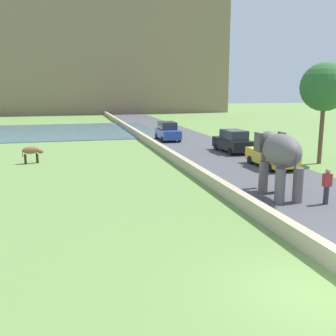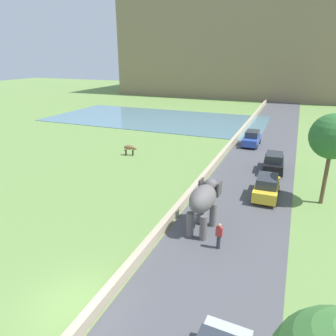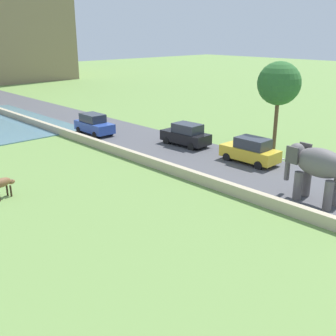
% 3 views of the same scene
% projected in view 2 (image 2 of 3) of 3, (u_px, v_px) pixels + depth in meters
% --- Properties ---
extents(ground_plane, '(220.00, 220.00, 0.00)m').
position_uv_depth(ground_plane, '(73.00, 306.00, 13.51)').
color(ground_plane, '#6B8E47').
extents(road_surface, '(7.00, 120.00, 0.06)m').
position_uv_depth(road_surface, '(254.00, 171.00, 29.08)').
color(road_surface, '#4C4C51').
rests_on(road_surface, ground).
extents(barrier_wall, '(0.40, 110.00, 0.63)m').
position_uv_depth(barrier_wall, '(209.00, 170.00, 28.60)').
color(barrier_wall, tan).
rests_on(barrier_wall, ground).
extents(lake, '(36.00, 18.00, 0.08)m').
position_uv_depth(lake, '(156.00, 119.00, 52.89)').
color(lake, slate).
rests_on(lake, ground).
extents(hill_distant, '(64.00, 28.00, 26.61)m').
position_uv_depth(hill_distant, '(249.00, 43.00, 82.33)').
color(hill_distant, '#897556').
rests_on(hill_distant, ground).
extents(elephant, '(1.59, 3.51, 2.99)m').
position_uv_depth(elephant, '(204.00, 200.00, 18.71)').
color(elephant, '#605B5B').
rests_on(elephant, ground).
extents(person_beside_elephant, '(0.36, 0.22, 1.63)m').
position_uv_depth(person_beside_elephant, '(219.00, 236.00, 17.16)').
color(person_beside_elephant, '#33333D').
rests_on(person_beside_elephant, ground).
extents(car_blue, '(1.84, 4.02, 1.80)m').
position_uv_depth(car_blue, '(252.00, 139.00, 36.96)').
color(car_blue, '#2D4CA8').
rests_on(car_blue, ground).
extents(car_black, '(1.95, 4.08, 1.80)m').
position_uv_depth(car_black, '(274.00, 162.00, 28.75)').
color(car_black, black).
rests_on(car_black, ground).
extents(car_yellow, '(1.82, 4.01, 1.80)m').
position_uv_depth(car_yellow, '(267.00, 187.00, 23.41)').
color(car_yellow, gold).
rests_on(car_yellow, ground).
extents(cow_brown, '(1.42, 0.74, 1.15)m').
position_uv_depth(cow_brown, '(130.00, 148.00, 33.46)').
color(cow_brown, brown).
rests_on(cow_brown, ground).
extents(tree_mid, '(3.13, 3.13, 6.61)m').
position_uv_depth(tree_mid, '(333.00, 137.00, 21.16)').
color(tree_mid, brown).
rests_on(tree_mid, ground).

